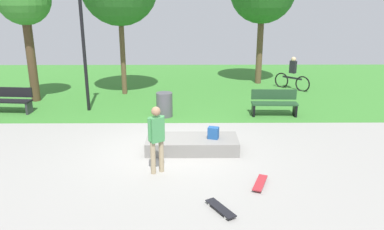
{
  "coord_description": "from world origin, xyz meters",
  "views": [
    {
      "loc": [
        0.59,
        -9.64,
        4.02
      ],
      "look_at": [
        0.67,
        0.51,
        0.88
      ],
      "focal_mm": 35.51,
      "sensor_mm": 36.0,
      "label": 1
    }
  ],
  "objects_px": {
    "skateboard_spare": "(221,208)",
    "park_bench_far_left": "(274,102)",
    "skateboard_by_ledge": "(260,183)",
    "cyclist_on_bicycle": "(292,76)",
    "backpack_on_ledge": "(213,133)",
    "skater_performing_trick": "(157,135)",
    "trash_bin": "(164,105)",
    "tree_young_birch": "(24,1)",
    "concrete_ledge": "(192,144)",
    "park_bench_near_lamppost": "(10,100)",
    "lamp_post": "(83,32)"
  },
  "relations": [
    {
      "from": "tree_young_birch",
      "to": "park_bench_far_left",
      "type": "bearing_deg",
      "value": -12.71
    },
    {
      "from": "park_bench_far_left",
      "to": "trash_bin",
      "type": "height_order",
      "value": "park_bench_far_left"
    },
    {
      "from": "lamp_post",
      "to": "trash_bin",
      "type": "relative_size",
      "value": 5.56
    },
    {
      "from": "park_bench_near_lamppost",
      "to": "cyclist_on_bicycle",
      "type": "bearing_deg",
      "value": 17.83
    },
    {
      "from": "skateboard_by_ledge",
      "to": "cyclist_on_bicycle",
      "type": "distance_m",
      "value": 9.86
    },
    {
      "from": "skateboard_spare",
      "to": "park_bench_near_lamppost",
      "type": "distance_m",
      "value": 9.86
    },
    {
      "from": "skateboard_by_ledge",
      "to": "cyclist_on_bicycle",
      "type": "bearing_deg",
      "value": 71.54
    },
    {
      "from": "skateboard_by_ledge",
      "to": "cyclist_on_bicycle",
      "type": "relative_size",
      "value": 0.54
    },
    {
      "from": "concrete_ledge",
      "to": "park_bench_near_lamppost",
      "type": "xyz_separation_m",
      "value": [
        -6.6,
        3.68,
        0.3
      ]
    },
    {
      "from": "park_bench_far_left",
      "to": "backpack_on_ledge",
      "type": "bearing_deg",
      "value": -125.73
    },
    {
      "from": "cyclist_on_bicycle",
      "to": "skater_performing_trick",
      "type": "bearing_deg",
      "value": -122.29
    },
    {
      "from": "concrete_ledge",
      "to": "trash_bin",
      "type": "bearing_deg",
      "value": 106.75
    },
    {
      "from": "skateboard_spare",
      "to": "trash_bin",
      "type": "height_order",
      "value": "trash_bin"
    },
    {
      "from": "skater_performing_trick",
      "to": "tree_young_birch",
      "type": "relative_size",
      "value": 0.33
    },
    {
      "from": "skateboard_spare",
      "to": "park_bench_far_left",
      "type": "height_order",
      "value": "park_bench_far_left"
    },
    {
      "from": "skater_performing_trick",
      "to": "cyclist_on_bicycle",
      "type": "bearing_deg",
      "value": 57.71
    },
    {
      "from": "concrete_ledge",
      "to": "tree_young_birch",
      "type": "distance_m",
      "value": 9.08
    },
    {
      "from": "skateboard_spare",
      "to": "tree_young_birch",
      "type": "distance_m",
      "value": 11.55
    },
    {
      "from": "skater_performing_trick",
      "to": "park_bench_far_left",
      "type": "relative_size",
      "value": 1.02
    },
    {
      "from": "skateboard_by_ledge",
      "to": "park_bench_near_lamppost",
      "type": "distance_m",
      "value": 9.93
    },
    {
      "from": "concrete_ledge",
      "to": "park_bench_near_lamppost",
      "type": "bearing_deg",
      "value": 150.89
    },
    {
      "from": "skater_performing_trick",
      "to": "lamp_post",
      "type": "xyz_separation_m",
      "value": [
        -2.99,
        5.31,
        1.91
      ]
    },
    {
      "from": "backpack_on_ledge",
      "to": "park_bench_far_left",
      "type": "xyz_separation_m",
      "value": [
        2.36,
        3.29,
        -0.04
      ]
    },
    {
      "from": "backpack_on_ledge",
      "to": "tree_young_birch",
      "type": "bearing_deg",
      "value": 158.87
    },
    {
      "from": "backpack_on_ledge",
      "to": "skateboard_spare",
      "type": "relative_size",
      "value": 0.4
    },
    {
      "from": "skater_performing_trick",
      "to": "concrete_ledge",
      "type": "bearing_deg",
      "value": 58.26
    },
    {
      "from": "backpack_on_ledge",
      "to": "cyclist_on_bicycle",
      "type": "bearing_deg",
      "value": 77.84
    },
    {
      "from": "park_bench_near_lamppost",
      "to": "tree_young_birch",
      "type": "xyz_separation_m",
      "value": [
        0.28,
        1.67,
        3.42
      ]
    },
    {
      "from": "backpack_on_ledge",
      "to": "lamp_post",
      "type": "height_order",
      "value": "lamp_post"
    },
    {
      "from": "skater_performing_trick",
      "to": "skateboard_by_ledge",
      "type": "bearing_deg",
      "value": -16.35
    },
    {
      "from": "concrete_ledge",
      "to": "skateboard_by_ledge",
      "type": "distance_m",
      "value": 2.55
    },
    {
      "from": "backpack_on_ledge",
      "to": "skateboard_spare",
      "type": "bearing_deg",
      "value": -73.97
    },
    {
      "from": "skateboard_by_ledge",
      "to": "concrete_ledge",
      "type": "bearing_deg",
      "value": 126.28
    },
    {
      "from": "backpack_on_ledge",
      "to": "tree_young_birch",
      "type": "xyz_separation_m",
      "value": [
        -6.9,
        5.37,
        3.38
      ]
    },
    {
      "from": "backpack_on_ledge",
      "to": "lamp_post",
      "type": "distance_m",
      "value": 6.38
    },
    {
      "from": "skater_performing_trick",
      "to": "cyclist_on_bicycle",
      "type": "xyz_separation_m",
      "value": [
        5.46,
        8.65,
        -0.32
      ]
    },
    {
      "from": "skater_performing_trick",
      "to": "skateboard_by_ledge",
      "type": "xyz_separation_m",
      "value": [
        2.35,
        -0.69,
        -0.89
      ]
    },
    {
      "from": "park_bench_far_left",
      "to": "cyclist_on_bicycle",
      "type": "xyz_separation_m",
      "value": [
        1.68,
        4.03,
        0.15
      ]
    },
    {
      "from": "trash_bin",
      "to": "backpack_on_ledge",
      "type": "bearing_deg",
      "value": -64.44
    },
    {
      "from": "backpack_on_ledge",
      "to": "skater_performing_trick",
      "type": "height_order",
      "value": "skater_performing_trick"
    },
    {
      "from": "lamp_post",
      "to": "cyclist_on_bicycle",
      "type": "height_order",
      "value": "lamp_post"
    },
    {
      "from": "backpack_on_ledge",
      "to": "tree_young_birch",
      "type": "distance_m",
      "value": 9.38
    },
    {
      "from": "skater_performing_trick",
      "to": "skateboard_by_ledge",
      "type": "height_order",
      "value": "skater_performing_trick"
    },
    {
      "from": "skateboard_spare",
      "to": "trash_bin",
      "type": "relative_size",
      "value": 0.92
    },
    {
      "from": "skater_performing_trick",
      "to": "lamp_post",
      "type": "distance_m",
      "value": 6.38
    },
    {
      "from": "skateboard_spare",
      "to": "trash_bin",
      "type": "distance_m",
      "value": 6.45
    },
    {
      "from": "concrete_ledge",
      "to": "trash_bin",
      "type": "height_order",
      "value": "trash_bin"
    },
    {
      "from": "park_bench_far_left",
      "to": "lamp_post",
      "type": "relative_size",
      "value": 0.34
    },
    {
      "from": "cyclist_on_bicycle",
      "to": "skateboard_by_ledge",
      "type": "bearing_deg",
      "value": -108.46
    },
    {
      "from": "skateboard_by_ledge",
      "to": "trash_bin",
      "type": "bearing_deg",
      "value": 115.26
    }
  ]
}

